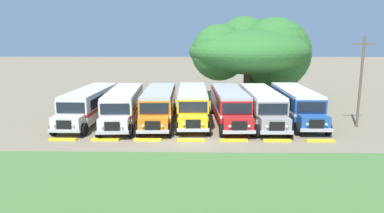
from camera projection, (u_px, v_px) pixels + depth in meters
The scene contains 18 objects.
ground_plane at pixel (191, 139), 25.86m from camera, with size 220.00×220.00×0.00m, color #84755B.
foreground_grass_strip at pixel (188, 184), 17.95m from camera, with size 80.00×10.10×0.01m, color #4C7538.
parked_bus_slot_0 at pixel (90, 103), 31.24m from camera, with size 3.02×10.88×2.82m.
parked_bus_slot_1 at pixel (123, 104), 30.78m from camera, with size 3.25×10.92×2.82m.
parked_bus_slot_2 at pixel (159, 104), 31.01m from camera, with size 2.94×10.87×2.82m.
parked_bus_slot_3 at pixel (193, 103), 31.46m from camera, with size 2.88×10.86×2.82m.
parked_bus_slot_4 at pixel (229, 104), 30.93m from camera, with size 3.05×10.89×2.82m.
parked_bus_slot_5 at pixel (261, 104), 30.79m from camera, with size 2.91×10.87×2.82m.
parked_bus_slot_6 at pixel (296, 103), 31.44m from camera, with size 2.73×10.85×2.82m.
curb_wheelstop_0 at pixel (63, 139), 25.52m from camera, with size 2.00×0.36×0.15m, color yellow.
curb_wheelstop_1 at pixel (105, 140), 25.47m from camera, with size 2.00×0.36×0.15m, color yellow.
curb_wheelstop_2 at pixel (148, 140), 25.41m from camera, with size 2.00×0.36×0.15m, color yellow.
curb_wheelstop_3 at pixel (191, 140), 25.36m from camera, with size 2.00×0.36×0.15m, color yellow.
curb_wheelstop_4 at pixel (234, 140), 25.30m from camera, with size 2.00×0.36×0.15m, color yellow.
curb_wheelstop_5 at pixel (277, 141), 25.25m from camera, with size 2.00×0.36×0.15m, color yellow.
curb_wheelstop_6 at pixel (320, 141), 25.19m from camera, with size 2.00×0.36×0.15m, color yellow.
broad_shade_tree at pixel (252, 51), 41.59m from camera, with size 14.47×14.37×9.97m.
utility_pole at pixel (361, 80), 28.63m from camera, with size 1.80×0.20×7.43m.
Camera 1 is at (0.53, -24.90, 7.37)m, focal length 32.91 mm.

